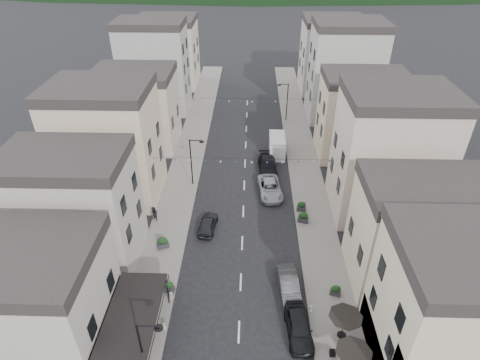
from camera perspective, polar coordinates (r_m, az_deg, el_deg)
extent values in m
cube|color=slate|center=(53.06, -7.39, 3.09)|extent=(4.00, 76.00, 0.12)
cube|color=slate|center=(52.87, 8.91, 2.83)|extent=(4.00, 76.00, 0.12)
cube|color=#AFABA0|center=(33.25, -29.09, -15.03)|extent=(12.00, 8.00, 8.00)
cube|color=beige|center=(30.93, 28.95, -16.59)|extent=(10.00, 8.00, 10.00)
cube|color=black|center=(30.79, -15.05, -17.82)|extent=(3.60, 7.50, 0.15)
cube|color=black|center=(30.75, -11.51, -18.72)|extent=(0.34, 7.50, 0.99)
cylinder|color=black|center=(33.77, -10.27, -15.20)|extent=(0.10, 0.10, 3.20)
cube|color=#AFABA0|center=(37.92, -22.29, -4.30)|extent=(10.00, 7.00, 10.00)
cube|color=#262323|center=(35.06, -24.18, 2.85)|extent=(10.20, 7.14, 1.00)
cube|color=#C4AB93|center=(45.15, -18.19, 4.46)|extent=(10.00, 8.00, 12.00)
cube|color=#262323|center=(42.57, -19.73, 12.11)|extent=(10.20, 8.16, 1.00)
cube|color=#C4AD9F|center=(55.93, -14.37, 9.35)|extent=(10.00, 8.00, 9.50)
cube|color=#262323|center=(54.09, -15.16, 14.42)|extent=(10.20, 8.16, 1.00)
cube|color=#989894|center=(66.17, -12.05, 15.04)|extent=(10.00, 7.00, 13.00)
cube|color=#262323|center=(64.38, -12.82, 20.94)|extent=(10.20, 7.14, 1.00)
cube|color=beige|center=(77.66, -10.08, 17.19)|extent=(10.00, 9.00, 11.00)
cube|color=#262323|center=(76.25, -10.55, 21.51)|extent=(10.20, 9.18, 1.00)
cube|color=beige|center=(36.29, 23.92, -7.65)|extent=(10.00, 7.00, 9.00)
cube|color=#262323|center=(33.47, 25.84, -1.14)|extent=(10.20, 7.14, 1.00)
cube|color=#C4AD9F|center=(42.97, 20.29, 2.86)|extent=(10.00, 8.00, 12.50)
cube|color=#262323|center=(40.20, 22.17, 11.15)|extent=(10.20, 8.16, 1.00)
cube|color=#C4AB93|center=(53.73, 16.65, 8.27)|extent=(10.00, 7.00, 10.00)
cube|color=#262323|center=(51.75, 17.64, 13.76)|extent=(10.20, 7.14, 1.00)
cube|color=#989894|center=(63.95, 14.57, 14.31)|extent=(10.00, 8.00, 13.50)
cube|color=#262323|center=(62.08, 15.56, 20.61)|extent=(10.20, 8.16, 1.00)
cube|color=#AFABA0|center=(75.46, 12.74, 16.63)|extent=(10.00, 9.00, 11.50)
cube|color=#262323|center=(73.97, 13.37, 21.24)|extent=(10.20, 9.18, 1.00)
cone|color=black|center=(29.93, 15.80, -22.75)|extent=(2.50, 2.50, 0.55)
cylinder|color=black|center=(32.37, 14.45, -19.77)|extent=(0.06, 0.06, 2.30)
cone|color=black|center=(31.51, 14.74, -18.56)|extent=(2.50, 2.50, 0.55)
cylinder|color=black|center=(32.98, 14.25, -20.59)|extent=(0.70, 0.70, 0.04)
cylinder|color=black|center=(28.92, -13.68, -22.93)|extent=(0.14, 0.14, 6.00)
cylinder|color=black|center=(26.43, -13.00, -19.58)|extent=(1.40, 0.10, 0.10)
cylinder|color=black|center=(26.41, -11.50, -19.91)|extent=(0.56, 0.56, 0.08)
cylinder|color=black|center=(46.27, -6.95, 2.45)|extent=(0.14, 0.14, 6.00)
cylinder|color=black|center=(44.75, -6.31, 5.62)|extent=(1.40, 0.10, 0.10)
cylinder|color=black|center=(44.74, -5.47, 5.45)|extent=(0.56, 0.56, 0.08)
cylinder|color=black|center=(62.12, 6.71, 10.87)|extent=(0.14, 0.14, 6.00)
cylinder|color=black|center=(61.01, 6.22, 13.40)|extent=(1.40, 0.10, 0.10)
cylinder|color=black|center=(61.02, 5.59, 13.29)|extent=(0.56, 0.56, 0.08)
cylinder|color=gray|center=(33.13, -10.69, -19.79)|extent=(0.26, 0.26, 0.60)
cylinder|color=gray|center=(34.95, -9.75, -15.88)|extent=(0.26, 0.26, 0.60)
cylinder|color=gray|center=(34.11, 10.04, -17.57)|extent=(0.26, 0.26, 0.60)
cylinder|color=black|center=(40.80, 0.54, 3.05)|extent=(19.00, 0.02, 0.02)
cone|color=beige|center=(41.95, -11.45, 2.95)|extent=(0.28, 0.28, 0.24)
cone|color=navy|center=(41.67, -9.31, 2.83)|extent=(0.28, 0.28, 0.24)
cone|color=beige|center=(41.44, -7.15, 2.72)|extent=(0.28, 0.28, 0.24)
cone|color=navy|center=(41.27, -4.97, 2.62)|extent=(0.28, 0.28, 0.24)
cone|color=beige|center=(41.15, -2.77, 2.54)|extent=(0.28, 0.28, 0.24)
cone|color=navy|center=(41.07, -0.57, 2.48)|extent=(0.28, 0.28, 0.24)
cone|color=beige|center=(41.05, 1.64, 2.45)|extent=(0.28, 0.28, 0.24)
cone|color=navy|center=(41.07, 3.86, 2.44)|extent=(0.28, 0.28, 0.24)
cone|color=beige|center=(41.14, 6.06, 2.45)|extent=(0.28, 0.28, 0.24)
cone|color=navy|center=(41.27, 8.26, 2.48)|extent=(0.28, 0.28, 0.24)
cone|color=beige|center=(41.45, 10.45, 2.53)|extent=(0.28, 0.28, 0.24)
cone|color=navy|center=(41.68, 12.61, 2.58)|extent=(0.28, 0.28, 0.24)
cylinder|color=black|center=(55.19, 0.91, 11.50)|extent=(19.00, 0.02, 0.02)
cone|color=beige|center=(56.05, -8.21, 11.31)|extent=(0.28, 0.28, 0.24)
cone|color=navy|center=(55.84, -6.57, 11.24)|extent=(0.28, 0.28, 0.24)
cone|color=beige|center=(55.67, -4.92, 11.18)|extent=(0.28, 0.28, 0.24)
cone|color=navy|center=(55.54, -3.26, 11.13)|extent=(0.28, 0.28, 0.24)
cone|color=beige|center=(55.45, -1.60, 11.08)|extent=(0.28, 0.28, 0.24)
cone|color=navy|center=(55.39, 0.07, 11.04)|extent=(0.28, 0.28, 0.24)
cone|color=beige|center=(55.37, 1.74, 11.02)|extent=(0.28, 0.28, 0.24)
cone|color=navy|center=(55.39, 3.41, 11.01)|extent=(0.28, 0.28, 0.24)
cone|color=beige|center=(55.45, 5.07, 11.01)|extent=(0.28, 0.28, 0.24)
cone|color=navy|center=(55.54, 6.74, 11.02)|extent=(0.28, 0.28, 0.24)
cone|color=beige|center=(55.67, 8.40, 11.04)|extent=(0.28, 0.28, 0.24)
cone|color=navy|center=(55.84, 10.05, 11.05)|extent=(0.28, 0.28, 0.24)
imported|color=black|center=(32.46, 8.37, -19.97)|extent=(2.19, 4.70, 1.56)
imported|color=#323235|center=(35.00, 6.93, -14.64)|extent=(2.01, 4.65, 1.49)
imported|color=#95979D|center=(45.72, 4.28, -1.16)|extent=(3.06, 5.63, 1.50)
imported|color=black|center=(49.83, 3.92, 2.09)|extent=(2.47, 5.45, 1.55)
imported|color=black|center=(40.79, -4.61, -6.24)|extent=(1.99, 4.08, 1.34)
cube|color=silver|center=(53.74, 5.29, 4.90)|extent=(2.14, 5.21, 2.15)
cube|color=silver|center=(52.64, 5.37, 5.64)|extent=(2.06, 3.48, 0.54)
cylinder|color=black|center=(52.36, 4.37, 3.24)|extent=(0.28, 0.76, 0.75)
cylinder|color=black|center=(52.44, 6.25, 3.19)|extent=(0.28, 0.76, 0.75)
cylinder|color=black|center=(55.74, 4.31, 5.25)|extent=(0.28, 0.76, 0.75)
cylinder|color=black|center=(55.82, 6.08, 5.19)|extent=(0.28, 0.76, 0.75)
imported|color=black|center=(35.44, -14.16, -14.11)|extent=(0.72, 0.49, 1.92)
imported|color=black|center=(42.39, -12.08, -4.76)|extent=(1.01, 0.98, 1.64)
cube|color=#313133|center=(35.52, -10.03, -15.03)|extent=(0.96, 0.58, 0.46)
ellipsoid|color=black|center=(35.15, -10.11, -14.48)|extent=(0.81, 0.52, 0.59)
cube|color=#2C2D2F|center=(39.42, -10.90, -9.08)|extent=(1.24, 0.99, 0.54)
ellipsoid|color=black|center=(39.02, -11.00, -8.43)|extent=(0.96, 0.61, 0.70)
cube|color=#2C2C2E|center=(35.69, 13.40, -15.30)|extent=(0.99, 0.73, 0.44)
ellipsoid|color=black|center=(35.33, 13.50, -14.78)|extent=(0.78, 0.49, 0.57)
cube|color=#28292A|center=(42.15, 8.95, -5.58)|extent=(1.18, 0.84, 0.53)
ellipsoid|color=black|center=(41.79, 9.02, -4.96)|extent=(0.93, 0.59, 0.68)
cube|color=#2D2D2F|center=(43.66, 8.70, -4.02)|extent=(1.03, 0.63, 0.49)
ellipsoid|color=black|center=(43.33, 8.76, -3.45)|extent=(0.87, 0.55, 0.63)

